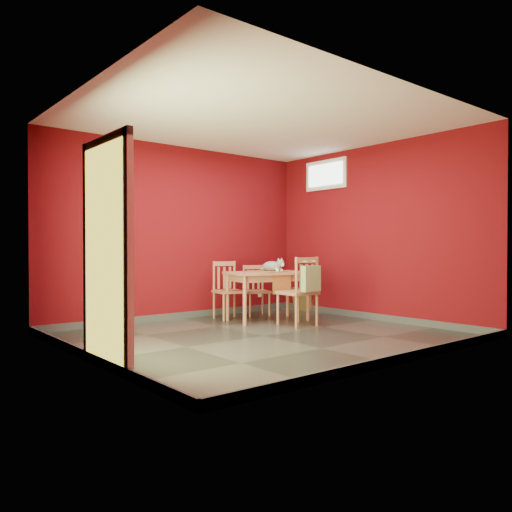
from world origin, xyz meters
TOP-DOWN VIEW (x-y plane):
  - ground at (0.00, 0.00)m, footprint 4.50×4.50m
  - room_shell at (0.00, 0.00)m, footprint 4.50×4.50m
  - doorway at (-2.23, -0.40)m, footprint 0.06×1.01m
  - window at (2.23, 1.00)m, footprint 0.05×0.90m
  - outlet_plate at (1.60, 1.99)m, footprint 0.08×0.02m
  - dining_table at (0.90, 0.97)m, footprint 1.31×0.91m
  - table_runner at (0.90, 0.86)m, footprint 0.42×0.70m
  - chair_far_left at (0.56, 1.52)m, footprint 0.49×0.49m
  - chair_far_right at (1.14, 1.54)m, footprint 0.49×0.49m
  - chair_near at (0.92, 0.29)m, footprint 0.47×0.47m
  - tote_bag at (0.92, 0.06)m, footprint 0.30×0.18m
  - cat at (0.96, 0.93)m, footprint 0.28×0.46m
  - picture_frame at (2.19, 1.52)m, footprint 0.19×0.42m

SIDE VIEW (x-z plane):
  - ground at x=0.00m, z-range 0.00..0.00m
  - room_shell at x=0.00m, z-range -2.20..2.30m
  - picture_frame at x=2.19m, z-range 0.00..0.40m
  - outlet_plate at x=1.60m, z-range 0.24..0.36m
  - chair_far_right at x=1.14m, z-range 0.01..0.84m
  - chair_far_left at x=0.56m, z-range 0.01..0.91m
  - chair_near at x=0.92m, z-range 0.01..0.99m
  - dining_table at x=0.90m, z-range 0.28..1.03m
  - tote_bag at x=0.92m, z-range 0.47..0.90m
  - table_runner at x=0.90m, z-range 0.54..0.86m
  - cat at x=0.96m, z-range 0.75..0.97m
  - doorway at x=-2.23m, z-range 0.06..2.19m
  - window at x=2.23m, z-range 2.10..2.60m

